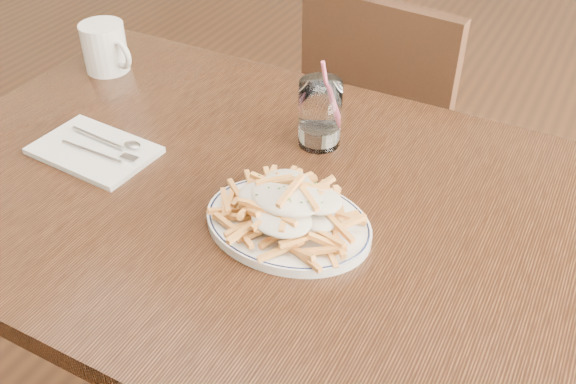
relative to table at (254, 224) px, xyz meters
The scene contains 8 objects.
table is the anchor object (origin of this frame).
chair_far 0.72m from the table, 90.35° to the left, with size 0.43×0.43×0.86m.
fries_plate 0.15m from the table, 31.16° to the right, with size 0.32×0.30×0.02m.
loaded_fries 0.17m from the table, 31.16° to the right, with size 0.26×0.24×0.07m.
napkin 0.31m from the table, behind, with size 0.21×0.14×0.01m, color silver.
cutlery 0.32m from the table, behind, with size 0.17×0.06×0.01m.
water_glass 0.22m from the table, 77.50° to the left, with size 0.08×0.08×0.17m.
coffee_mug 0.55m from the table, 156.02° to the left, with size 0.13×0.09×0.10m.
Camera 1 is at (0.45, -0.71, 1.40)m, focal length 40.00 mm.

